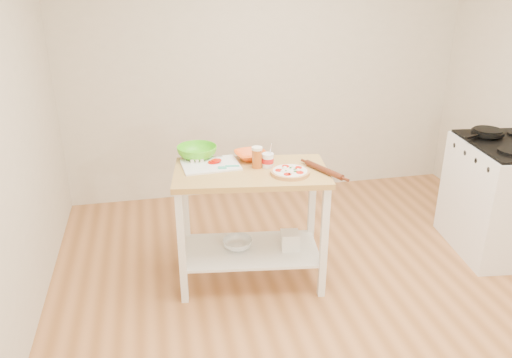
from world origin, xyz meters
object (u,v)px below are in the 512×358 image
object	(u,v)px
shelf_glass_bowl	(238,244)
spatula	(228,167)
gas_stove	(504,197)
orange_bowl	(251,155)
rolling_pin	(324,170)
cutting_board	(210,164)
beer_pint	(257,157)
skillet	(487,132)
prep_island	(251,203)
yogurt_tub	(268,160)
green_bowl	(197,152)
shelf_bin	(290,240)
pizza	(290,172)
knife	(199,158)

from	to	relation	value
shelf_glass_bowl	spatula	bearing A→B (deg)	161.36
gas_stove	orange_bowl	world-z (taller)	gas_stove
rolling_pin	orange_bowl	bearing A→B (deg)	139.84
gas_stove	cutting_board	distance (m)	2.44
spatula	orange_bowl	size ratio (longest dim) A/B	0.67
gas_stove	beer_pint	bearing A→B (deg)	-173.89
skillet	prep_island	bearing A→B (deg)	166.17
rolling_pin	yogurt_tub	bearing A→B (deg)	151.70
green_bowl	yogurt_tub	distance (m)	0.55
skillet	yogurt_tub	xyz separation A→B (m)	(-1.88, -0.18, -0.02)
green_bowl	beer_pint	distance (m)	0.49
cutting_board	shelf_bin	size ratio (longest dim) A/B	3.18
cutting_board	orange_bowl	distance (m)	0.32
gas_stove	spatula	distance (m)	2.33
shelf_bin	prep_island	bearing A→B (deg)	171.43
skillet	rolling_pin	xyz separation A→B (m)	(-1.52, -0.37, -0.05)
yogurt_tub	shelf_glass_bowl	world-z (taller)	yogurt_tub
gas_stove	shelf_bin	world-z (taller)	gas_stove
gas_stove	spatula	xyz separation A→B (m)	(-2.28, 0.04, 0.44)
pizza	spatula	size ratio (longest dim) A/B	1.74
gas_stove	spatula	size ratio (longest dim) A/B	7.14
gas_stove	knife	world-z (taller)	gas_stove
spatula	green_bowl	bearing A→B (deg)	133.53
pizza	yogurt_tub	xyz separation A→B (m)	(-0.12, 0.16, 0.03)
green_bowl	cutting_board	bearing A→B (deg)	-66.77
shelf_bin	skillet	bearing A→B (deg)	8.63
orange_bowl	green_bowl	world-z (taller)	green_bowl
prep_island	gas_stove	bearing A→B (deg)	0.52
yogurt_tub	cutting_board	bearing A→B (deg)	163.88
pizza	shelf_bin	bearing A→B (deg)	64.72
gas_stove	orange_bowl	distance (m)	2.14
prep_island	beer_pint	world-z (taller)	beer_pint
knife	yogurt_tub	distance (m)	0.52
knife	rolling_pin	xyz separation A→B (m)	(0.82, -0.42, 0.00)
beer_pint	rolling_pin	size ratio (longest dim) A/B	0.43
pizza	rolling_pin	bearing A→B (deg)	-7.47
skillet	shelf_bin	size ratio (longest dim) A/B	2.93
rolling_pin	shelf_bin	bearing A→B (deg)	150.10
pizza	yogurt_tub	bearing A→B (deg)	126.82
prep_island	knife	distance (m)	0.51
cutting_board	rolling_pin	distance (m)	0.81
skillet	shelf_bin	bearing A→B (deg)	168.60
green_bowl	shelf_glass_bowl	size ratio (longest dim) A/B	1.31
gas_stove	cutting_board	size ratio (longest dim) A/B	2.64
pizza	beer_pint	distance (m)	0.26
prep_island	shelf_glass_bowl	bearing A→B (deg)	158.50
skillet	spatula	bearing A→B (deg)	164.18
yogurt_tub	rolling_pin	xyz separation A→B (m)	(0.35, -0.19, -0.03)
beer_pint	yogurt_tub	xyz separation A→B (m)	(0.08, -0.01, -0.03)
pizza	orange_bowl	world-z (taller)	orange_bowl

